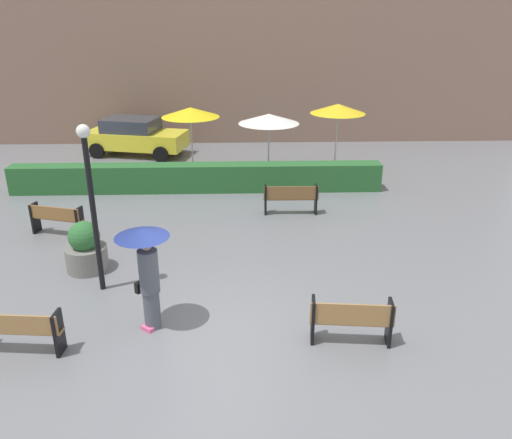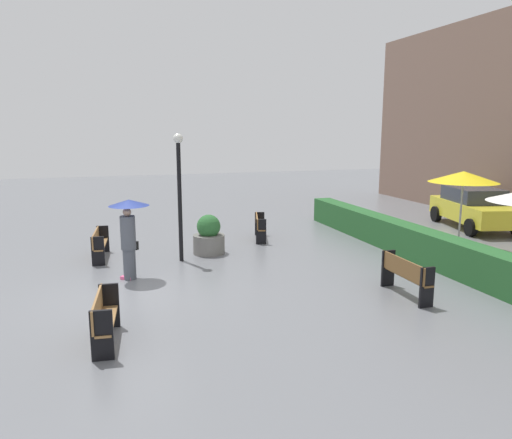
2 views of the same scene
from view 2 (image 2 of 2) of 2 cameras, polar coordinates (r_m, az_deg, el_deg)
ground_plane at (r=11.88m, az=-14.87°, el=-8.50°), size 60.00×60.00×0.00m
bench_far_left at (r=16.87m, az=0.41°, el=-0.67°), size 1.54×0.74×0.86m
bench_back_row at (r=11.69m, az=17.24°, el=-6.15°), size 1.66×0.36×0.91m
bench_near_right at (r=9.26m, az=-17.62°, el=-10.83°), size 1.55×0.52×0.89m
bench_near_left at (r=15.12m, az=-18.09°, el=-2.57°), size 1.73×0.51×0.85m
pedestrian_with_umbrella at (r=12.70m, az=-14.84°, el=-0.87°), size 1.03×1.03×2.07m
planter_pot at (r=15.04m, az=-5.61°, el=-2.06°), size 0.98×0.98×1.23m
lamp_post at (r=14.01m, az=-9.07°, el=4.23°), size 0.28×0.28×3.71m
patio_umbrella_yellow at (r=16.57m, az=23.37°, el=4.65°), size 2.14×2.14×2.52m
hedge_strip at (r=15.37m, az=17.89°, el=-2.48°), size 12.63×0.70×0.94m
parked_car at (r=20.70m, az=24.41°, el=1.34°), size 4.49×2.73×1.57m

